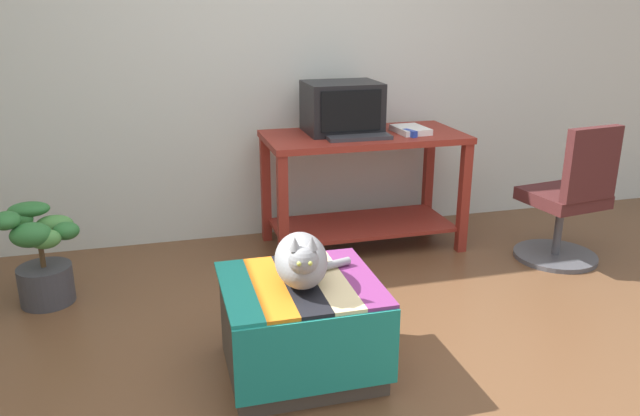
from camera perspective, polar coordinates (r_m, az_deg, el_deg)
The scene contains 12 objects.
ground_plane at distance 2.78m, azimuth 4.78°, elevation -16.32°, with size 14.00×14.00×0.00m, color brown.
back_wall at distance 4.28m, azimuth -4.27°, elevation 14.61°, with size 8.00×0.10×2.60m, color silver.
desk at distance 4.10m, azimuth 3.96°, elevation 3.39°, with size 1.29×0.64×0.77m.
tv_monitor at distance 4.06m, azimuth 2.02°, elevation 9.12°, with size 0.47×0.39×0.32m.
keyboard at distance 3.88m, azimuth 3.57°, elevation 6.49°, with size 0.40×0.15×0.02m, color #333338.
book at distance 4.11m, azimuth 8.28°, elevation 7.09°, with size 0.19×0.26×0.04m, color white.
ottoman_with_blanket at distance 2.79m, azimuth -1.78°, elevation -10.82°, with size 0.67×0.63×0.43m.
cat at distance 2.63m, azimuth -1.69°, elevation -4.77°, with size 0.40×0.41×0.27m.
potted_plant at distance 3.68m, azimuth -24.10°, elevation -4.13°, with size 0.41×0.36×0.56m.
office_chair at distance 4.16m, azimuth 21.80°, elevation 0.37°, with size 0.52×0.52×0.89m.
stapler at distance 3.99m, azimuth 8.23°, elevation 6.79°, with size 0.04×0.11×0.04m, color #2342B7.
pen at distance 4.22m, azimuth 9.02°, elevation 7.16°, with size 0.01×0.01×0.14m, color black.
Camera 1 is at (-0.80, -2.14, 1.59)m, focal length 34.99 mm.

